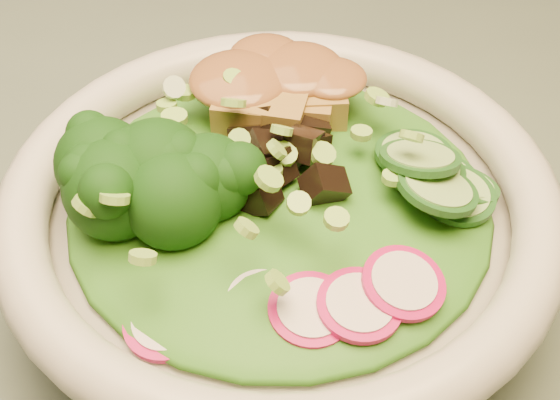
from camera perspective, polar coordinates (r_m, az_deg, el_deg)
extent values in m
cylinder|color=black|center=(1.10, 17.70, -1.20)|extent=(0.06, 0.06, 0.72)
cube|color=#526150|center=(0.52, -19.24, -4.85)|extent=(1.20, 0.80, 0.03)
cylinder|color=beige|center=(0.45, 0.00, -3.31)|extent=(0.27, 0.27, 0.06)
torus|color=beige|center=(0.42, 0.00, 0.19)|extent=(0.30, 0.30, 0.03)
ellipsoid|color=#276114|center=(0.42, 0.00, 0.10)|extent=(0.23, 0.23, 0.03)
ellipsoid|color=brown|center=(0.46, -1.03, 8.93)|extent=(0.08, 0.06, 0.02)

